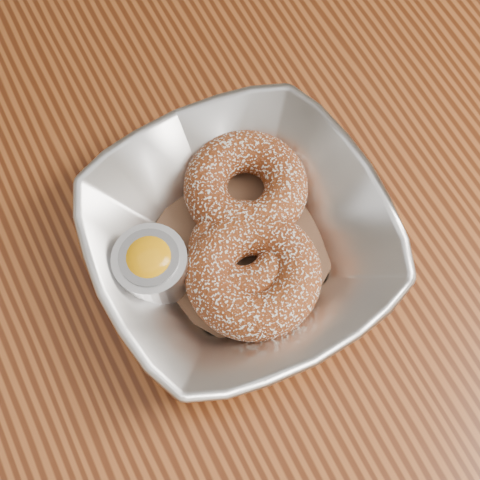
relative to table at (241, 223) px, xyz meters
name	(u,v)px	position (x,y,z in m)	size (l,w,h in m)	color
ground_plane	(240,356)	(0.00, 0.00, -0.65)	(4.00, 4.00, 0.00)	#565659
table	(241,223)	(0.00, 0.00, 0.00)	(1.20, 0.80, 0.75)	brown
serving_bowl	(240,241)	(-0.03, -0.06, 0.13)	(0.23, 0.23, 0.06)	silver
parchment	(240,249)	(-0.03, -0.06, 0.11)	(0.14, 0.14, 0.00)	brown
donut_back	(246,187)	(-0.01, -0.02, 0.13)	(0.10, 0.10, 0.04)	maroon
donut_front	(253,274)	(-0.04, -0.09, 0.13)	(0.11, 0.11, 0.04)	maroon
donut_extra	(242,251)	(-0.03, -0.07, 0.12)	(0.09, 0.09, 0.03)	maroon
ramekin	(152,266)	(-0.10, -0.05, 0.13)	(0.06, 0.06, 0.05)	silver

